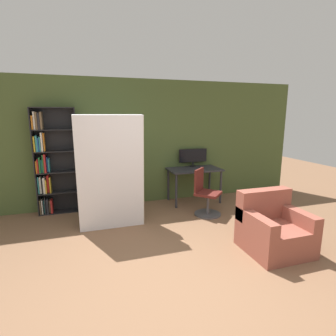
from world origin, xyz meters
The scene contains 9 objects.
ground_plane centered at (0.00, 0.00, 0.00)m, with size 16.00×16.00×0.00m, color brown.
wall_back centered at (0.00, 3.16, 1.35)m, with size 8.00×0.06×2.70m.
desk centered at (1.33, 2.79, 0.66)m, with size 1.17×0.68×0.77m.
monitor centered at (1.39, 3.03, 1.01)m, with size 0.68×0.16×0.41m.
office_chair centered at (1.24, 2.00, 0.37)m, with size 0.62×0.62×0.91m.
bookshelf centered at (-1.63, 3.03, 1.03)m, with size 0.80×0.27×2.09m.
mattress_near centered at (-0.58, 1.89, 0.98)m, with size 1.10×0.29×1.96m.
mattress_far centered at (-0.58, 2.22, 0.98)m, with size 1.10×0.28×1.96m.
armchair centered at (1.57, 0.44, 0.32)m, with size 0.85×0.80×0.85m.
Camera 1 is at (-0.96, -2.50, 1.95)m, focal length 28.00 mm.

